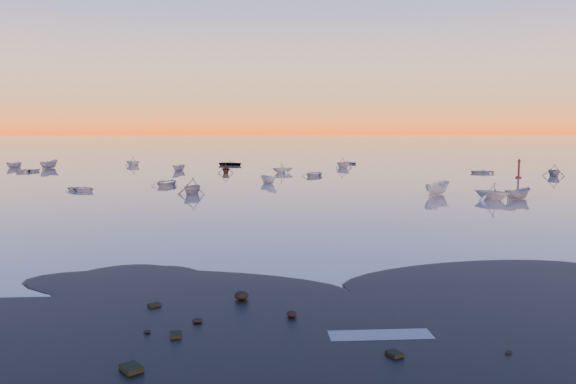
{
  "coord_description": "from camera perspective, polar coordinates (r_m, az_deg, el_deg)",
  "views": [
    {
      "loc": [
        -4.95,
        -27.9,
        7.68
      ],
      "look_at": [
        -1.43,
        28.0,
        0.96
      ],
      "focal_mm": 35.0,
      "sensor_mm": 36.0,
      "label": 1
    }
  ],
  "objects": [
    {
      "name": "channel_marker",
      "position": [
        88.15,
        22.4,
        2.09
      ],
      "size": [
        0.83,
        0.83,
        2.95
      ],
      "color": "#41140E",
      "rests_on": "ground"
    },
    {
      "name": "boat_near_right",
      "position": [
        61.37,
        20.0,
        -0.76
      ],
      "size": [
        4.17,
        3.86,
        1.38
      ],
      "primitive_type": "imported",
      "rotation": [
        0.0,
        0.0,
        3.83
      ],
      "color": "silver",
      "rests_on": "ground"
    },
    {
      "name": "boat_near_left",
      "position": [
        69.65,
        -20.2,
        0.09
      ],
      "size": [
        3.27,
        3.99,
        0.93
      ],
      "primitive_type": "imported",
      "rotation": [
        0.0,
        0.0,
        1.02
      ],
      "color": "silver",
      "rests_on": "ground"
    },
    {
      "name": "boat_near_center",
      "position": [
        62.77,
        22.26,
        -0.69
      ],
      "size": [
        2.7,
        3.73,
        1.19
      ],
      "primitive_type": "imported",
      "rotation": [
        0.0,
        0.0,
        1.98
      ],
      "color": "gray",
      "rests_on": "ground"
    },
    {
      "name": "ground",
      "position": [
        128.22,
        -1.38,
        3.41
      ],
      "size": [
        600.0,
        600.0,
        0.0
      ],
      "primitive_type": "plane",
      "color": "slate",
      "rests_on": "ground"
    },
    {
      "name": "mud_lobes",
      "position": [
        28.4,
        6.65,
        -8.87
      ],
      "size": [
        140.0,
        6.0,
        0.07
      ],
      "primitive_type": null,
      "color": "black",
      "rests_on": "ground"
    },
    {
      "name": "moored_fleet",
      "position": [
        81.41,
        -0.1,
        1.43
      ],
      "size": [
        124.0,
        58.0,
        1.2
      ],
      "primitive_type": null,
      "color": "silver",
      "rests_on": "ground"
    }
  ]
}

